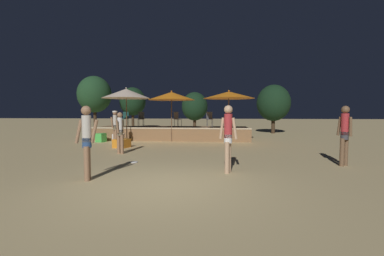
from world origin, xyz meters
The scene contains 22 objects.
ground_plane centered at (0.00, 0.00, 0.00)m, with size 120.00×120.00×0.00m, color tan.
wooden_deck centered at (-1.72, 10.39, 0.36)m, with size 9.61×3.21×0.79m.
patio_umbrella_0 centered at (-1.40, 8.80, 2.58)m, with size 2.65×2.65×2.89m.
patio_umbrella_1 centered at (1.81, 8.79, 2.61)m, with size 2.81×2.81×2.89m.
patio_umbrella_2 centered at (-3.85, 8.31, 2.70)m, with size 2.66×2.66×3.05m.
cube_seat_0 centered at (-5.31, 8.16, 0.25)m, with size 0.54×0.54×0.49m.
cube_seat_1 centered at (-3.31, 6.11, 0.20)m, with size 0.78×0.78×0.40m.
cube_seat_2 centered at (-4.27, 8.12, 0.24)m, with size 0.52×0.52×0.48m.
person_0 centered at (-4.02, 7.09, 0.99)m, with size 0.38×0.44×1.75m.
person_1 centered at (-1.96, 0.38, 1.01)m, with size 0.55×0.30×1.83m.
person_2 centered at (-2.69, 4.36, 0.89)m, with size 0.29×0.46×1.67m.
person_3 centered at (5.12, 2.78, 1.05)m, with size 0.32×0.46×1.87m.
person_4 centered at (1.50, 1.53, 1.04)m, with size 0.52×0.30×1.86m.
bistro_chair_0 centered at (-4.77, 10.65, 1.34)m, with size 0.46×0.46×0.90m.
bistro_chair_1 centered at (-3.49, 9.84, 1.34)m, with size 0.40×0.40×0.90m.
bistro_chair_2 centered at (-1.25, 9.78, 1.34)m, with size 0.47×0.47×0.90m.
bistro_chair_3 centered at (0.72, 9.76, 1.34)m, with size 0.41×0.42×0.90m.
frisbee_disc centered at (-1.54, 2.61, 0.02)m, with size 0.24×0.24×0.03m.
background_tree_0 centered at (-0.94, 18.21, 2.20)m, with size 2.39×2.39×3.53m.
background_tree_1 centered at (-7.65, 20.50, 2.77)m, with size 2.67×2.67×4.25m.
background_tree_2 centered at (-10.21, 17.35, 3.32)m, with size 3.06×3.06×5.01m.
background_tree_3 centered at (5.55, 15.19, 2.39)m, with size 2.58×2.58×3.82m.
Camera 1 is at (1.23, -5.55, 1.67)m, focal length 24.00 mm.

